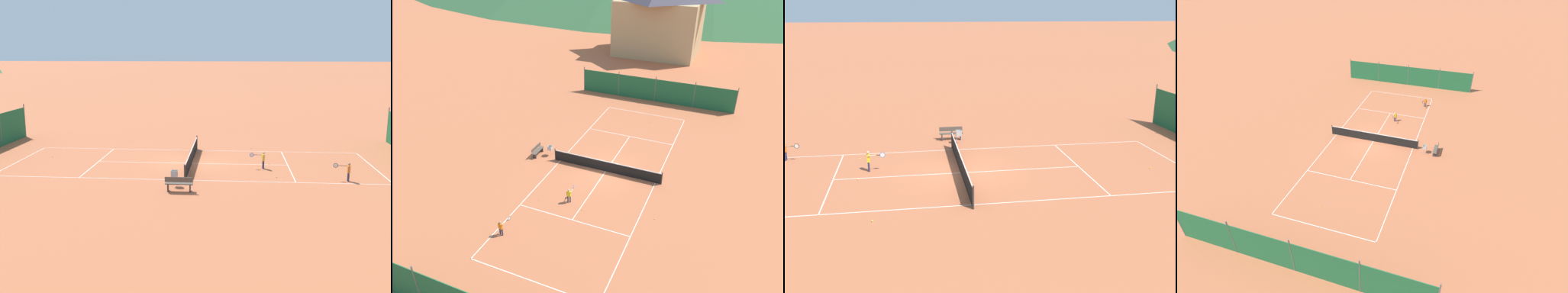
% 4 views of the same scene
% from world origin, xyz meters
% --- Properties ---
extents(ground_plane, '(600.00, 600.00, 0.00)m').
position_xyz_m(ground_plane, '(0.00, 0.00, 0.00)').
color(ground_plane, '#B7603D').
extents(court_line_markings, '(8.25, 23.85, 0.01)m').
position_xyz_m(court_line_markings, '(0.00, 0.00, 0.00)').
color(court_line_markings, white).
rests_on(court_line_markings, ground).
extents(tennis_net, '(9.18, 0.08, 1.06)m').
position_xyz_m(tennis_net, '(0.00, 0.00, 0.50)').
color(tennis_net, '#2D2D2D').
rests_on(tennis_net, ground).
extents(windscreen_fence_far, '(17.28, 0.08, 2.90)m').
position_xyz_m(windscreen_fence_far, '(-0.00, 15.50, 1.31)').
color(windscreen_fence_far, '#1E6038').
rests_on(windscreen_fence_far, ground).
extents(windscreen_fence_near, '(17.28, 0.08, 2.90)m').
position_xyz_m(windscreen_fence_near, '(-0.00, -15.50, 1.31)').
color(windscreen_fence_near, '#1E6038').
rests_on(windscreen_fence_near, ground).
extents(player_far_baseline, '(0.37, 0.97, 1.11)m').
position_xyz_m(player_far_baseline, '(-1.02, -4.66, 0.65)').
color(player_far_baseline, '#23284C').
rests_on(player_far_baseline, ground).
extents(player_near_service, '(0.43, 0.93, 1.10)m').
position_xyz_m(player_near_service, '(-3.56, -9.40, 0.65)').
color(player_near_service, '#23284C').
rests_on(player_near_service, ground).
extents(tennis_ball_by_net_right, '(0.07, 0.07, 0.07)m').
position_xyz_m(tennis_ball_by_net_right, '(5.10, -4.16, 0.03)').
color(tennis_ball_by_net_right, '#CCE033').
rests_on(tennis_ball_by_net_right, ground).
extents(tennis_ball_service_box, '(0.07, 0.07, 0.07)m').
position_xyz_m(tennis_ball_service_box, '(0.19, -5.17, 0.03)').
color(tennis_ball_service_box, '#CCE033').
rests_on(tennis_ball_service_box, ground).
extents(tennis_ball_alley_left, '(0.07, 0.07, 0.07)m').
position_xyz_m(tennis_ball_alley_left, '(-3.13, -5.37, 0.03)').
color(tennis_ball_alley_left, '#CCE033').
rests_on(tennis_ball_alley_left, ground).
extents(tennis_ball_by_net_left, '(0.07, 0.07, 0.07)m').
position_xyz_m(tennis_ball_by_net_left, '(0.96, 10.04, 0.03)').
color(tennis_ball_by_net_left, '#CCE033').
rests_on(tennis_ball_by_net_left, ground).
extents(ball_hopper, '(0.36, 0.36, 0.89)m').
position_xyz_m(ball_hopper, '(-5.29, 0.51, 0.66)').
color(ball_hopper, '#B7B7BC').
rests_on(ball_hopper, ground).
extents(courtside_bench, '(0.36, 1.50, 0.84)m').
position_xyz_m(courtside_bench, '(-6.34, 0.12, 0.45)').
color(courtside_bench, '#51473D').
rests_on(courtside_bench, ground).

